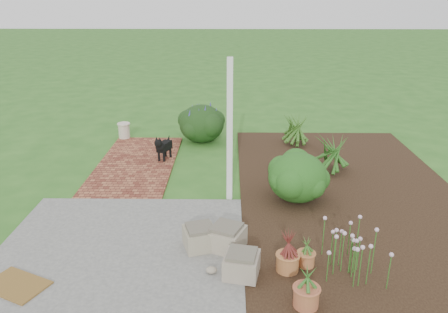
{
  "coord_description": "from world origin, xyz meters",
  "views": [
    {
      "loc": [
        0.31,
        -6.93,
        3.45
      ],
      "look_at": [
        0.2,
        0.4,
        0.7
      ],
      "focal_mm": 35.0,
      "sensor_mm": 36.0,
      "label": 1
    }
  ],
  "objects_px": {
    "black_dog": "(163,146)",
    "evergreen_shrub": "(298,176)",
    "stone_trough_near": "(242,265)",
    "cream_ceramic_urn": "(124,131)"
  },
  "relations": [
    {
      "from": "black_dog",
      "to": "cream_ceramic_urn",
      "type": "xyz_separation_m",
      "value": [
        -1.21,
        1.53,
        -0.13
      ]
    },
    {
      "from": "black_dog",
      "to": "evergreen_shrub",
      "type": "distance_m",
      "value": 3.23
    },
    {
      "from": "stone_trough_near",
      "to": "black_dog",
      "type": "distance_m",
      "value": 4.44
    },
    {
      "from": "stone_trough_near",
      "to": "evergreen_shrub",
      "type": "relative_size",
      "value": 0.42
    },
    {
      "from": "stone_trough_near",
      "to": "cream_ceramic_urn",
      "type": "height_order",
      "value": "cream_ceramic_urn"
    },
    {
      "from": "black_dog",
      "to": "cream_ceramic_urn",
      "type": "distance_m",
      "value": 1.96
    },
    {
      "from": "stone_trough_near",
      "to": "cream_ceramic_urn",
      "type": "distance_m",
      "value": 6.33
    },
    {
      "from": "evergreen_shrub",
      "to": "black_dog",
      "type": "bearing_deg",
      "value": 144.59
    },
    {
      "from": "stone_trough_near",
      "to": "black_dog",
      "type": "height_order",
      "value": "black_dog"
    },
    {
      "from": "evergreen_shrub",
      "to": "cream_ceramic_urn",
      "type": "bearing_deg",
      "value": 138.46
    }
  ]
}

